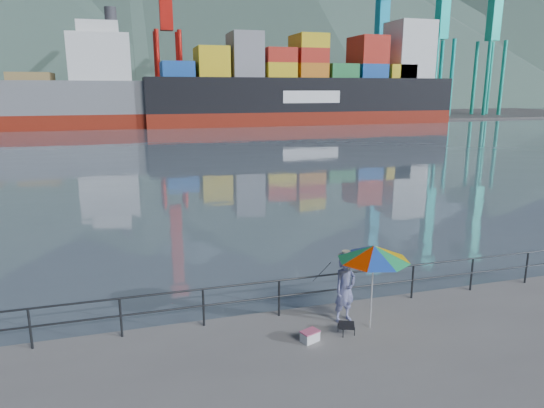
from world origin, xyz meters
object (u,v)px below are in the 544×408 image
(cooler_bag, at_px, (310,337))
(container_ship, at_px, (312,88))
(fisherman, at_px, (345,289))
(beach_umbrella, at_px, (374,253))

(cooler_bag, relative_size, container_ship, 0.01)
(fisherman, bearing_deg, beach_umbrella, -66.16)
(beach_umbrella, distance_m, container_ship, 76.10)
(cooler_bag, bearing_deg, fisherman, 10.53)
(container_ship, bearing_deg, beach_umbrella, -109.58)
(fisherman, distance_m, container_ship, 75.82)
(beach_umbrella, height_order, cooler_bag, beach_umbrella)
(cooler_bag, xyz_separation_m, container_ship, (27.17, 71.82, 5.77))
(fisherman, xyz_separation_m, beach_umbrella, (0.48, -0.54, 1.11))
(cooler_bag, distance_m, container_ship, 77.00)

